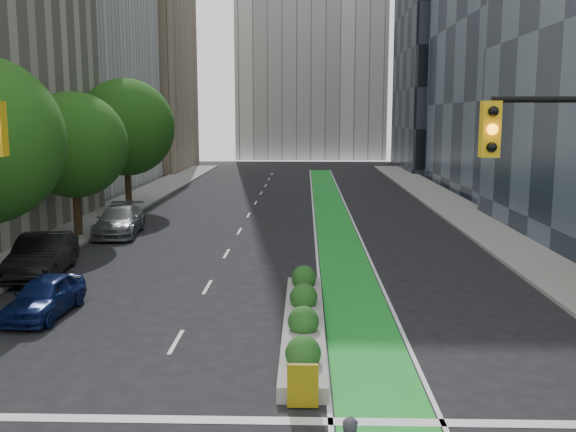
# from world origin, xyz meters

# --- Properties ---
(sidewalk_left) EXTENTS (3.60, 90.00, 0.15)m
(sidewalk_left) POSITION_xyz_m (-11.80, 25.00, 0.07)
(sidewalk_left) COLOR gray
(sidewalk_left) RESTS_ON ground
(sidewalk_right) EXTENTS (3.60, 90.00, 0.15)m
(sidewalk_right) POSITION_xyz_m (11.80, 25.00, 0.07)
(sidewalk_right) COLOR gray
(sidewalk_right) RESTS_ON ground
(bike_lane_paint) EXTENTS (2.20, 70.00, 0.01)m
(bike_lane_paint) POSITION_xyz_m (3.00, 30.00, 0.01)
(bike_lane_paint) COLOR green
(bike_lane_paint) RESTS_ON ground
(building_tan_far) EXTENTS (14.00, 16.00, 26.00)m
(building_tan_far) POSITION_xyz_m (-20.00, 66.00, 13.00)
(building_tan_far) COLOR tan
(building_tan_far) RESTS_ON ground
(building_dark_end) EXTENTS (14.00, 18.00, 28.00)m
(building_dark_end) POSITION_xyz_m (20.00, 68.00, 14.00)
(building_dark_end) COLOR black
(building_dark_end) RESTS_ON ground
(tree_midfar) EXTENTS (5.60, 5.60, 7.76)m
(tree_midfar) POSITION_xyz_m (-11.00, 22.00, 4.95)
(tree_midfar) COLOR black
(tree_midfar) RESTS_ON ground
(tree_far) EXTENTS (6.60, 6.60, 9.00)m
(tree_far) POSITION_xyz_m (-11.00, 32.00, 5.69)
(tree_far) COLOR black
(tree_far) RESTS_ON ground
(median_planter) EXTENTS (1.20, 10.26, 1.10)m
(median_planter) POSITION_xyz_m (1.20, 7.04, 0.37)
(median_planter) COLOR gray
(median_planter) RESTS_ON ground
(parked_car_left_near) EXTENTS (1.74, 3.96, 1.33)m
(parked_car_left_near) POSITION_xyz_m (-7.27, 8.35, 0.66)
(parked_car_left_near) COLOR #0C194D
(parked_car_left_near) RESTS_ON ground
(parked_car_left_mid) EXTENTS (2.40, 5.34, 1.70)m
(parked_car_left_mid) POSITION_xyz_m (-9.50, 13.58, 0.85)
(parked_car_left_mid) COLOR black
(parked_car_left_mid) RESTS_ON ground
(parked_car_left_far) EXTENTS (2.70, 5.62, 1.58)m
(parked_car_left_far) POSITION_xyz_m (-8.95, 22.71, 0.79)
(parked_car_left_far) COLOR slate
(parked_car_left_far) RESTS_ON ground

